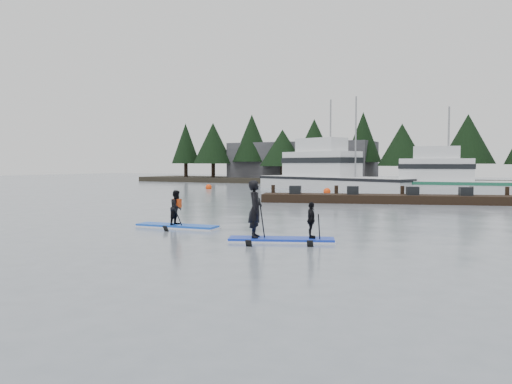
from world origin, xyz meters
The scene contains 12 objects.
ground centered at (0.00, 0.00, 0.00)m, with size 160.00×160.00×0.00m, color slate.
far_shore centered at (0.00, 42.00, 0.30)m, with size 70.00×8.00×0.60m, color #2D281E.
treeline centered at (0.00, 42.00, 0.00)m, with size 60.00×4.00×8.00m, color black, non-canonical shape.
waterfront_building centered at (-14.00, 44.00, 2.50)m, with size 18.00×6.00×5.00m, color #4C4C51.
fishing_boat_large centered at (-4.93, 30.19, 0.68)m, with size 16.49×9.72×9.19m.
fishing_boat_medium centered at (5.47, 28.87, 0.53)m, with size 12.83×5.10×7.71m.
floating_dock centered at (3.31, 16.47, 0.25)m, with size 14.97×2.00×0.50m, color black.
buoy_d centered at (5.50, 19.00, 0.00)m, with size 0.57×0.57×0.57m, color #FF420C.
buoy_a centered at (-15.30, 25.24, 0.00)m, with size 0.58×0.58×0.58m, color #FF420C.
buoy_b centered at (-3.11, 23.74, 0.00)m, with size 0.57×0.57×0.57m, color #FF420C.
paddleboard_solo centered at (-0.74, 1.19, 0.47)m, with size 3.19×1.18×1.84m.
paddleboard_duo centered at (3.85, -0.03, 0.65)m, with size 3.23×1.93×2.38m.
Camera 1 is at (10.47, -13.59, 2.37)m, focal length 35.00 mm.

